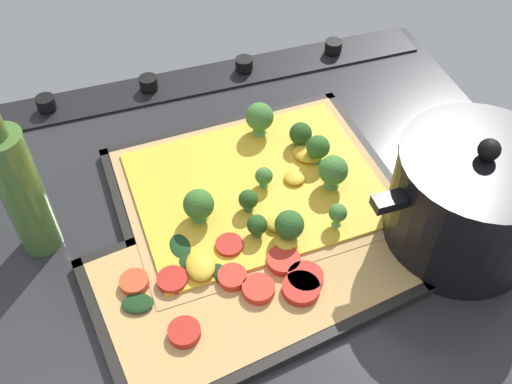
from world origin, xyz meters
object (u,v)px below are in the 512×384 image
at_px(broccoli_pizza, 261,186).
at_px(veggie_pizza_back, 248,276).
at_px(baking_tray_back, 251,278).
at_px(cooking_pot, 469,201).
at_px(oil_bottle, 21,190).
at_px(baking_tray_front, 256,194).

distance_m(broccoli_pizza, veggie_pizza_back, 0.13).
relative_size(broccoli_pizza, baking_tray_back, 0.88).
bearing_deg(broccoli_pizza, cooking_pot, 145.39).
relative_size(veggie_pizza_back, oil_bottle, 1.61).
height_order(baking_tray_back, cooking_pot, cooking_pot).
bearing_deg(broccoli_pizza, oil_bottle, -2.70).
distance_m(baking_tray_back, veggie_pizza_back, 0.01).
height_order(broccoli_pizza, veggie_pizza_back, broccoli_pizza).
xyz_separation_m(broccoli_pizza, cooking_pot, (-0.20, 0.14, 0.05)).
xyz_separation_m(broccoli_pizza, baking_tray_back, (0.05, 0.12, -0.02)).
height_order(baking_tray_back, oil_bottle, oil_bottle).
bearing_deg(broccoli_pizza, baking_tray_back, 66.23).
height_order(baking_tray_front, oil_bottle, oil_bottle).
bearing_deg(cooking_pot, baking_tray_back, -4.44).
bearing_deg(baking_tray_back, broccoli_pizza, -113.77).
bearing_deg(oil_bottle, broccoli_pizza, 177.30).
relative_size(baking_tray_front, cooking_pot, 1.46).
bearing_deg(cooking_pot, baking_tray_front, -34.44).
relative_size(baking_tray_back, oil_bottle, 1.73).
xyz_separation_m(veggie_pizza_back, oil_bottle, (0.22, -0.13, 0.08)).
relative_size(baking_tray_front, veggie_pizza_back, 1.02).
relative_size(broccoli_pizza, oil_bottle, 1.52).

